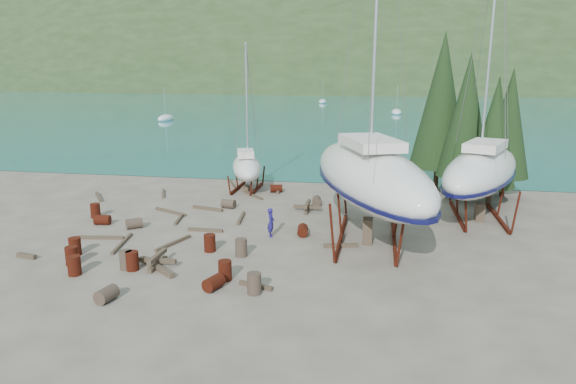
% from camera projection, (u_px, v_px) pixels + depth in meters
% --- Properties ---
extents(ground, '(600.00, 600.00, 0.00)m').
position_uv_depth(ground, '(246.00, 243.00, 26.88)').
color(ground, '#594E46').
rests_on(ground, ground).
extents(bay_water, '(700.00, 700.00, 0.00)m').
position_uv_depth(bay_water, '(370.00, 82.00, 328.36)').
color(bay_water, teal).
rests_on(bay_water, ground).
extents(far_hill, '(800.00, 360.00, 110.00)m').
position_uv_depth(far_hill, '(370.00, 82.00, 333.15)').
color(far_hill, '#23351A').
rests_on(far_hill, ground).
extents(far_house_left, '(6.60, 5.60, 5.60)m').
position_uv_depth(far_house_left, '(222.00, 83.00, 218.18)').
color(far_house_left, beige).
rests_on(far_house_left, ground).
extents(far_house_center, '(6.60, 5.60, 5.60)m').
position_uv_depth(far_house_center, '(315.00, 83.00, 211.42)').
color(far_house_center, beige).
rests_on(far_house_center, ground).
extents(far_house_right, '(6.60, 5.60, 5.60)m').
position_uv_depth(far_house_right, '(440.00, 84.00, 202.97)').
color(far_house_right, beige).
rests_on(far_house_right, ground).
extents(cypress_near_right, '(3.60, 3.60, 10.00)m').
position_uv_depth(cypress_near_right, '(467.00, 115.00, 34.89)').
color(cypress_near_right, black).
rests_on(cypress_near_right, ground).
extents(cypress_mid_right, '(3.06, 3.06, 8.50)m').
position_uv_depth(cypress_mid_right, '(495.00, 132.00, 32.92)').
color(cypress_mid_right, black).
rests_on(cypress_mid_right, ground).
extents(cypress_back_left, '(4.14, 4.14, 11.50)m').
position_uv_depth(cypress_back_left, '(441.00, 100.00, 36.85)').
color(cypress_back_left, black).
rests_on(cypress_back_left, ground).
extents(cypress_far_right, '(3.24, 3.24, 9.00)m').
position_uv_depth(cypress_far_right, '(509.00, 123.00, 35.47)').
color(cypress_far_right, black).
rests_on(cypress_far_right, ground).
extents(moored_boat_left, '(2.00, 5.00, 6.05)m').
position_uv_depth(moored_boat_left, '(166.00, 118.00, 89.28)').
color(moored_boat_left, silver).
rests_on(moored_boat_left, ground).
extents(moored_boat_mid, '(2.00, 5.00, 6.05)m').
position_uv_depth(moored_boat_mid, '(396.00, 112.00, 101.66)').
color(moored_boat_mid, silver).
rests_on(moored_boat_mid, ground).
extents(moored_boat_far, '(2.00, 5.00, 6.05)m').
position_uv_depth(moored_boat_far, '(323.00, 102.00, 133.42)').
color(moored_boat_far, silver).
rests_on(moored_boat_far, ground).
extents(large_sailboat_near, '(8.65, 14.30, 21.68)m').
position_uv_depth(large_sailboat_near, '(370.00, 176.00, 26.70)').
color(large_sailboat_near, silver).
rests_on(large_sailboat_near, ground).
extents(large_sailboat_far, '(7.58, 11.89, 18.18)m').
position_uv_depth(large_sailboat_far, '(481.00, 170.00, 30.72)').
color(large_sailboat_far, silver).
rests_on(large_sailboat_far, ground).
extents(small_sailboat_shore, '(4.00, 7.02, 10.73)m').
position_uv_depth(small_sailboat_shore, '(247.00, 167.00, 38.20)').
color(small_sailboat_shore, silver).
rests_on(small_sailboat_shore, ground).
extents(worker, '(0.46, 0.63, 1.60)m').
position_uv_depth(worker, '(271.00, 222.00, 27.75)').
color(worker, navy).
rests_on(worker, ground).
extents(drum_0, '(0.58, 0.58, 0.88)m').
position_uv_depth(drum_0, '(72.00, 256.00, 23.83)').
color(drum_0, '#4E1A0D').
rests_on(drum_0, ground).
extents(drum_1, '(0.74, 0.98, 0.58)m').
position_uv_depth(drum_1, '(107.00, 294.00, 20.11)').
color(drum_1, '#2D2823').
rests_on(drum_1, ground).
extents(drum_2, '(0.96, 0.70, 0.58)m').
position_uv_depth(drum_2, '(102.00, 220.00, 29.99)').
color(drum_2, '#4E1A0D').
rests_on(drum_2, ground).
extents(drum_3, '(0.58, 0.58, 0.88)m').
position_uv_depth(drum_3, '(132.00, 261.00, 23.21)').
color(drum_3, '#4E1A0D').
rests_on(drum_3, ground).
extents(drum_4, '(1.00, 0.78, 0.58)m').
position_uv_depth(drum_4, '(276.00, 188.00, 37.81)').
color(drum_4, '#4E1A0D').
rests_on(drum_4, ground).
extents(drum_5, '(0.58, 0.58, 0.88)m').
position_uv_depth(drum_5, '(241.00, 248.00, 24.91)').
color(drum_5, '#2D2823').
rests_on(drum_5, ground).
extents(drum_6, '(0.68, 0.94, 0.58)m').
position_uv_depth(drum_6, '(303.00, 230.00, 28.04)').
color(drum_6, '#4E1A0D').
rests_on(drum_6, ground).
extents(drum_7, '(0.58, 0.58, 0.88)m').
position_uv_depth(drum_7, '(225.00, 270.00, 22.11)').
color(drum_7, '#4E1A0D').
rests_on(drum_7, ground).
extents(drum_8, '(0.58, 0.58, 0.88)m').
position_uv_depth(drum_8, '(95.00, 211.00, 31.39)').
color(drum_8, '#4E1A0D').
rests_on(drum_8, ground).
extents(drum_9, '(0.96, 0.71, 0.58)m').
position_uv_depth(drum_9, '(228.00, 204.00, 33.52)').
color(drum_9, '#2D2823').
rests_on(drum_9, ground).
extents(drum_10, '(0.58, 0.58, 0.88)m').
position_uv_depth(drum_10, '(74.00, 266.00, 22.66)').
color(drum_10, '#4E1A0D').
rests_on(drum_10, ground).
extents(drum_11, '(0.68, 0.94, 0.58)m').
position_uv_depth(drum_11, '(317.00, 201.00, 34.31)').
color(drum_11, '#2D2823').
rests_on(drum_11, ground).
extents(drum_12, '(0.85, 1.03, 0.58)m').
position_uv_depth(drum_12, '(214.00, 283.00, 21.20)').
color(drum_12, '#4E1A0D').
rests_on(drum_12, ground).
extents(drum_13, '(0.58, 0.58, 0.88)m').
position_uv_depth(drum_13, '(75.00, 246.00, 25.09)').
color(drum_13, '#4E1A0D').
rests_on(drum_13, ground).
extents(drum_14, '(0.58, 0.58, 0.88)m').
position_uv_depth(drum_14, '(210.00, 243.00, 25.58)').
color(drum_14, '#4E1A0D').
rests_on(drum_14, ground).
extents(drum_15, '(1.05, 0.99, 0.58)m').
position_uv_depth(drum_15, '(134.00, 223.00, 29.29)').
color(drum_15, '#2D2823').
rests_on(drum_15, ground).
extents(drum_16, '(0.58, 0.58, 0.88)m').
position_uv_depth(drum_16, '(126.00, 260.00, 23.32)').
color(drum_16, '#2D2823').
rests_on(drum_16, ground).
extents(drum_17, '(0.58, 0.58, 0.88)m').
position_uv_depth(drum_17, '(254.00, 283.00, 20.77)').
color(drum_17, '#2D2823').
rests_on(drum_17, ground).
extents(timber_0, '(1.14, 2.35, 0.14)m').
position_uv_depth(timber_0, '(232.00, 184.00, 40.27)').
color(timber_0, brown).
rests_on(timber_0, ground).
extents(timber_1, '(1.74, 0.57, 0.19)m').
position_uv_depth(timber_1, '(341.00, 246.00, 26.21)').
color(timber_1, brown).
rests_on(timber_1, ground).
extents(timber_2, '(1.68, 2.22, 0.19)m').
position_uv_depth(timber_2, '(99.00, 197.00, 36.20)').
color(timber_2, brown).
rests_on(timber_2, ground).
extents(timber_3, '(0.68, 3.08, 0.15)m').
position_uv_depth(timber_3, '(122.00, 243.00, 26.63)').
color(timber_3, brown).
rests_on(timber_3, ground).
extents(timber_4, '(2.02, 0.18, 0.17)m').
position_uv_depth(timber_4, '(205.00, 230.00, 28.78)').
color(timber_4, brown).
rests_on(timber_4, ground).
extents(timber_5, '(1.00, 2.56, 0.16)m').
position_uv_depth(timber_5, '(173.00, 243.00, 26.64)').
color(timber_5, brown).
rests_on(timber_5, ground).
extents(timber_6, '(0.38, 2.08, 0.19)m').
position_uv_depth(timber_6, '(279.00, 190.00, 38.23)').
color(timber_6, brown).
rests_on(timber_6, ground).
extents(timber_7, '(1.54, 0.60, 0.17)m').
position_uv_depth(timber_7, '(256.00, 286.00, 21.42)').
color(timber_7, brown).
rests_on(timber_7, ground).
extents(timber_8, '(2.19, 0.76, 0.19)m').
position_uv_depth(timber_8, '(208.00, 209.00, 33.13)').
color(timber_8, brown).
rests_on(timber_8, ground).
extents(timber_9, '(1.81, 1.86, 0.15)m').
position_uv_depth(timber_9, '(253.00, 195.00, 36.60)').
color(timber_9, brown).
rests_on(timber_9, ground).
extents(timber_10, '(0.46, 2.48, 0.16)m').
position_uv_depth(timber_10, '(241.00, 218.00, 31.09)').
color(timber_10, brown).
rests_on(timber_10, ground).
extents(timber_11, '(0.49, 2.14, 0.15)m').
position_uv_depth(timber_11, '(179.00, 219.00, 30.90)').
color(timber_11, brown).
rests_on(timber_11, ground).
extents(timber_12, '(2.53, 0.53, 0.17)m').
position_uv_depth(timber_12, '(101.00, 237.00, 27.51)').
color(timber_12, brown).
rests_on(timber_12, ground).
extents(timber_13, '(1.11, 0.41, 0.22)m').
position_uv_depth(timber_13, '(27.00, 256.00, 24.75)').
color(timber_13, brown).
rests_on(timber_13, ground).
extents(timber_15, '(1.10, 2.37, 0.15)m').
position_uv_depth(timber_15, '(163.00, 193.00, 37.19)').
color(timber_15, brown).
rests_on(timber_15, ground).
extents(timber_16, '(2.40, 1.91, 0.23)m').
position_uv_depth(timber_16, '(157.00, 267.00, 23.36)').
color(timber_16, brown).
rests_on(timber_16, ground).
extents(timber_17, '(2.54, 1.38, 0.16)m').
position_uv_depth(timber_17, '(170.00, 212.00, 32.45)').
color(timber_17, brown).
rests_on(timber_17, ground).
extents(timber_pile_fore, '(1.80, 1.80, 0.60)m').
position_uv_depth(timber_pile_fore, '(157.00, 260.00, 23.65)').
color(timber_pile_fore, brown).
rests_on(timber_pile_fore, ground).
extents(timber_pile_aft, '(1.80, 1.80, 0.60)m').
position_uv_depth(timber_pile_aft, '(307.00, 207.00, 32.76)').
color(timber_pile_aft, brown).
rests_on(timber_pile_aft, ground).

